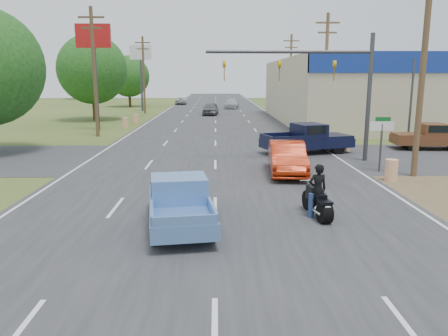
{
  "coord_description": "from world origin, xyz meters",
  "views": [
    {
      "loc": [
        0.03,
        -7.23,
        4.58
      ],
      "look_at": [
        0.33,
        8.76,
        1.3
      ],
      "focal_mm": 35.0,
      "sensor_mm": 36.0,
      "label": 1
    }
  ],
  "objects_px": {
    "rider": "(318,192)",
    "motorcycle": "(318,203)",
    "blue_pickup": "(179,200)",
    "distant_car_grey": "(211,109)",
    "navy_pickup": "(309,138)",
    "distant_car_silver": "(231,104)",
    "brown_pickup": "(432,136)",
    "red_convertible": "(287,158)",
    "distant_car_white": "(181,101)"
  },
  "relations": [
    {
      "from": "motorcycle",
      "to": "navy_pickup",
      "type": "bearing_deg",
      "value": 69.61
    },
    {
      "from": "red_convertible",
      "to": "blue_pickup",
      "type": "xyz_separation_m",
      "value": [
        -4.64,
        -7.53,
        0.02
      ]
    },
    {
      "from": "distant_car_grey",
      "to": "red_convertible",
      "type": "bearing_deg",
      "value": -79.33
    },
    {
      "from": "rider",
      "to": "navy_pickup",
      "type": "relative_size",
      "value": 0.29
    },
    {
      "from": "blue_pickup",
      "to": "distant_car_white",
      "type": "relative_size",
      "value": 1.11
    },
    {
      "from": "brown_pickup",
      "to": "distant_car_silver",
      "type": "distance_m",
      "value": 42.28
    },
    {
      "from": "distant_car_grey",
      "to": "motorcycle",
      "type": "bearing_deg",
      "value": -80.51
    },
    {
      "from": "navy_pickup",
      "to": "distant_car_grey",
      "type": "relative_size",
      "value": 1.28
    },
    {
      "from": "rider",
      "to": "distant_car_grey",
      "type": "xyz_separation_m",
      "value": [
        -4.05,
        42.27,
        -0.07
      ]
    },
    {
      "from": "red_convertible",
      "to": "blue_pickup",
      "type": "relative_size",
      "value": 0.95
    },
    {
      "from": "red_convertible",
      "to": "distant_car_white",
      "type": "height_order",
      "value": "red_convertible"
    },
    {
      "from": "brown_pickup",
      "to": "distant_car_silver",
      "type": "relative_size",
      "value": 1.0
    },
    {
      "from": "brown_pickup",
      "to": "distant_car_white",
      "type": "xyz_separation_m",
      "value": [
        -20.58,
        51.69,
        -0.23
      ]
    },
    {
      "from": "navy_pickup",
      "to": "distant_car_grey",
      "type": "xyz_separation_m",
      "value": [
        -6.46,
        29.42,
        -0.14
      ]
    },
    {
      "from": "blue_pickup",
      "to": "red_convertible",
      "type": "bearing_deg",
      "value": 50.0
    },
    {
      "from": "distant_car_grey",
      "to": "distant_car_silver",
      "type": "xyz_separation_m",
      "value": [
        3.13,
        12.58,
        -0.03
      ]
    },
    {
      "from": "distant_car_silver",
      "to": "distant_car_white",
      "type": "height_order",
      "value": "distant_car_silver"
    },
    {
      "from": "red_convertible",
      "to": "motorcycle",
      "type": "distance_m",
      "value": 6.9
    },
    {
      "from": "navy_pickup",
      "to": "distant_car_white",
      "type": "height_order",
      "value": "navy_pickup"
    },
    {
      "from": "rider",
      "to": "distant_car_white",
      "type": "height_order",
      "value": "rider"
    },
    {
      "from": "brown_pickup",
      "to": "blue_pickup",
      "type": "bearing_deg",
      "value": 138.46
    },
    {
      "from": "rider",
      "to": "brown_pickup",
      "type": "xyz_separation_m",
      "value": [
        10.81,
        14.24,
        -0.0
      ]
    },
    {
      "from": "navy_pickup",
      "to": "rider",
      "type": "bearing_deg",
      "value": -27.81
    },
    {
      "from": "blue_pickup",
      "to": "distant_car_grey",
      "type": "height_order",
      "value": "blue_pickup"
    },
    {
      "from": "distant_car_silver",
      "to": "distant_car_white",
      "type": "relative_size",
      "value": 1.17
    },
    {
      "from": "distant_car_silver",
      "to": "red_convertible",
      "type": "bearing_deg",
      "value": -82.47
    },
    {
      "from": "red_convertible",
      "to": "distant_car_grey",
      "type": "relative_size",
      "value": 1.02
    },
    {
      "from": "distant_car_grey",
      "to": "distant_car_silver",
      "type": "distance_m",
      "value": 12.96
    },
    {
      "from": "rider",
      "to": "blue_pickup",
      "type": "xyz_separation_m",
      "value": [
        -4.55,
        -0.69,
        -0.06
      ]
    },
    {
      "from": "distant_car_silver",
      "to": "distant_car_white",
      "type": "distance_m",
      "value": 14.18
    },
    {
      "from": "red_convertible",
      "to": "distant_car_silver",
      "type": "height_order",
      "value": "red_convertible"
    },
    {
      "from": "distant_car_white",
      "to": "blue_pickup",
      "type": "bearing_deg",
      "value": 88.53
    },
    {
      "from": "red_convertible",
      "to": "brown_pickup",
      "type": "distance_m",
      "value": 13.03
    },
    {
      "from": "brown_pickup",
      "to": "distant_car_white",
      "type": "relative_size",
      "value": 1.16
    },
    {
      "from": "red_convertible",
      "to": "navy_pickup",
      "type": "bearing_deg",
      "value": 72.92
    },
    {
      "from": "blue_pickup",
      "to": "distant_car_white",
      "type": "xyz_separation_m",
      "value": [
        -5.22,
        66.62,
        -0.18
      ]
    },
    {
      "from": "motorcycle",
      "to": "distant_car_grey",
      "type": "bearing_deg",
      "value": 85.62
    },
    {
      "from": "rider",
      "to": "motorcycle",
      "type": "bearing_deg",
      "value": 90.0
    },
    {
      "from": "motorcycle",
      "to": "distant_car_white",
      "type": "xyz_separation_m",
      "value": [
        -9.78,
        65.99,
        0.13
      ]
    },
    {
      "from": "blue_pickup",
      "to": "rider",
      "type": "bearing_deg",
      "value": 0.29
    },
    {
      "from": "motorcycle",
      "to": "distant_car_grey",
      "type": "height_order",
      "value": "distant_car_grey"
    },
    {
      "from": "motorcycle",
      "to": "brown_pickup",
      "type": "xyz_separation_m",
      "value": [
        10.8,
        14.29,
        0.36
      ]
    },
    {
      "from": "red_convertible",
      "to": "rider",
      "type": "xyz_separation_m",
      "value": [
        -0.08,
        -6.83,
        0.08
      ]
    },
    {
      "from": "rider",
      "to": "distant_car_silver",
      "type": "relative_size",
      "value": 0.33
    },
    {
      "from": "red_convertible",
      "to": "navy_pickup",
      "type": "distance_m",
      "value": 6.45
    },
    {
      "from": "motorcycle",
      "to": "distant_car_grey",
      "type": "distance_m",
      "value": 42.53
    },
    {
      "from": "rider",
      "to": "distant_car_grey",
      "type": "distance_m",
      "value": 42.47
    },
    {
      "from": "distant_car_silver",
      "to": "distant_car_white",
      "type": "xyz_separation_m",
      "value": [
        -8.85,
        11.08,
        -0.14
      ]
    },
    {
      "from": "brown_pickup",
      "to": "distant_car_silver",
      "type": "bearing_deg",
      "value": 20.4
    },
    {
      "from": "distant_car_grey",
      "to": "distant_car_silver",
      "type": "bearing_deg",
      "value": 80.03
    }
  ]
}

